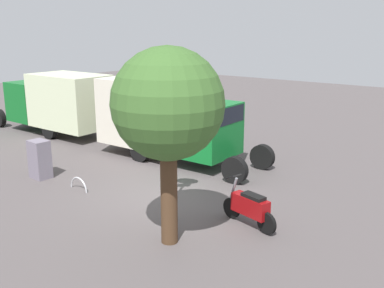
% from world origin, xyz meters
% --- Properties ---
extents(ground_plane, '(60.00, 60.00, 0.00)m').
position_xyz_m(ground_plane, '(0.00, 0.00, 0.00)').
color(ground_plane, '#4E4747').
extents(box_truck_near, '(6.88, 2.27, 3.01)m').
position_xyz_m(box_truck_near, '(2.60, -3.18, 1.64)').
color(box_truck_near, black).
rests_on(box_truck_near, ground).
extents(box_truck_far, '(6.84, 2.21, 2.87)m').
position_xyz_m(box_truck_far, '(9.43, -3.25, 1.59)').
color(box_truck_far, black).
rests_on(box_truck_far, ground).
extents(motorcycle, '(1.78, 0.71, 1.20)m').
position_xyz_m(motorcycle, '(-3.10, 0.27, 0.52)').
color(motorcycle, black).
rests_on(motorcycle, ground).
extents(stop_sign, '(0.71, 0.33, 3.38)m').
position_xyz_m(stop_sign, '(-0.45, 0.27, 2.26)').
color(stop_sign, '#9E9EA3').
rests_on(stop_sign, ground).
extents(street_tree, '(2.55, 2.55, 4.61)m').
position_xyz_m(street_tree, '(-2.04, 2.19, 3.29)').
color(street_tree, '#47301E').
rests_on(street_tree, ground).
extents(utility_cabinet, '(0.70, 0.57, 1.30)m').
position_xyz_m(utility_cabinet, '(4.47, 1.23, 0.65)').
color(utility_cabinet, slate).
rests_on(utility_cabinet, ground).
extents(bike_rack_hoop, '(0.85, 0.11, 0.85)m').
position_xyz_m(bike_rack_hoop, '(2.50, 1.22, 0.00)').
color(bike_rack_hoop, '#B7B7BC').
rests_on(bike_rack_hoop, ground).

